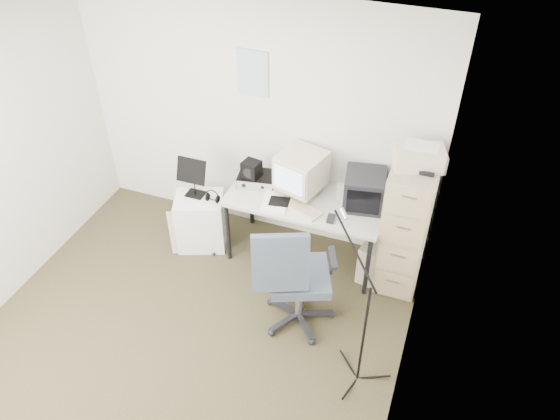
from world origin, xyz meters
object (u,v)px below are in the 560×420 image
(desk, at_px, (305,228))
(filing_cabinet, at_px, (406,226))
(side_cart, at_px, (201,221))
(office_chair, at_px, (300,274))

(desk, bearing_deg, filing_cabinet, 1.81)
(desk, distance_m, side_cart, 1.07)
(filing_cabinet, xyz_separation_m, side_cart, (-2.01, -0.22, -0.36))
(office_chair, relative_size, side_cart, 1.92)
(office_chair, xyz_separation_m, side_cart, (-1.27, 0.62, -0.27))
(filing_cabinet, height_order, desk, filing_cabinet)
(desk, height_order, side_cart, desk)
(office_chair, bearing_deg, filing_cabinet, 26.15)
(filing_cabinet, distance_m, side_cart, 2.05)
(filing_cabinet, bearing_deg, side_cart, -173.85)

